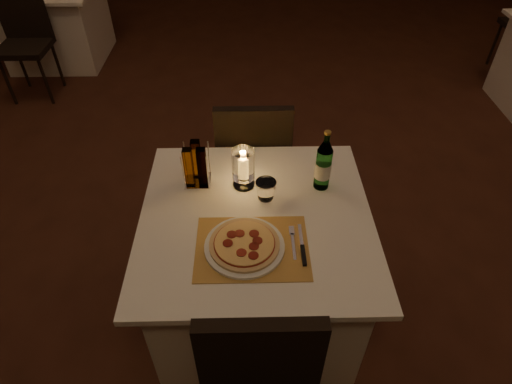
{
  "coord_description": "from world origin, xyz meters",
  "views": [
    {
      "loc": [
        -0.03,
        -1.85,
        2.05
      ],
      "look_at": [
        -0.0,
        -0.53,
        0.86
      ],
      "focal_mm": 30.0,
      "sensor_mm": 36.0,
      "label": 1
    }
  ],
  "objects_px": {
    "pizza": "(244,244)",
    "main_table": "(256,269)",
    "neighbor_table_left": "(57,24)",
    "water_bottle": "(323,165)",
    "chair_far": "(253,152)",
    "plate": "(245,246)",
    "tumbler": "(266,190)",
    "hurricane_candle": "(243,166)"
  },
  "relations": [
    {
      "from": "hurricane_candle",
      "to": "neighbor_table_left",
      "type": "xyz_separation_m",
      "value": [
        -1.95,
        3.01,
        -0.48
      ]
    },
    {
      "from": "plate",
      "to": "hurricane_candle",
      "type": "height_order",
      "value": "hurricane_candle"
    },
    {
      "from": "chair_far",
      "to": "tumbler",
      "type": "bearing_deg",
      "value": -85.65
    },
    {
      "from": "pizza",
      "to": "tumbler",
      "type": "distance_m",
      "value": 0.31
    },
    {
      "from": "tumbler",
      "to": "pizza",
      "type": "bearing_deg",
      "value": -107.92
    },
    {
      "from": "tumbler",
      "to": "water_bottle",
      "type": "xyz_separation_m",
      "value": [
        0.26,
        0.07,
        0.08
      ]
    },
    {
      "from": "plate",
      "to": "tumbler",
      "type": "xyz_separation_m",
      "value": [
        0.1,
        0.3,
        0.03
      ]
    },
    {
      "from": "chair_far",
      "to": "pizza",
      "type": "height_order",
      "value": "chair_far"
    },
    {
      "from": "tumbler",
      "to": "hurricane_candle",
      "type": "distance_m",
      "value": 0.15
    },
    {
      "from": "neighbor_table_left",
      "to": "main_table",
      "type": "bearing_deg",
      "value": -58.04
    },
    {
      "from": "plate",
      "to": "neighbor_table_left",
      "type": "bearing_deg",
      "value": 119.94
    },
    {
      "from": "main_table",
      "to": "neighbor_table_left",
      "type": "height_order",
      "value": "same"
    },
    {
      "from": "water_bottle",
      "to": "neighbor_table_left",
      "type": "xyz_separation_m",
      "value": [
        -2.31,
        3.02,
        -0.49
      ]
    },
    {
      "from": "pizza",
      "to": "hurricane_candle",
      "type": "distance_m",
      "value": 0.39
    },
    {
      "from": "tumbler",
      "to": "water_bottle",
      "type": "distance_m",
      "value": 0.28
    },
    {
      "from": "plate",
      "to": "neighbor_table_left",
      "type": "distance_m",
      "value": 3.93
    },
    {
      "from": "main_table",
      "to": "hurricane_candle",
      "type": "distance_m",
      "value": 0.52
    },
    {
      "from": "hurricane_candle",
      "to": "water_bottle",
      "type": "bearing_deg",
      "value": -2.22
    },
    {
      "from": "chair_far",
      "to": "tumbler",
      "type": "relative_size",
      "value": 9.81
    },
    {
      "from": "main_table",
      "to": "chair_far",
      "type": "height_order",
      "value": "chair_far"
    },
    {
      "from": "main_table",
      "to": "hurricane_candle",
      "type": "xyz_separation_m",
      "value": [
        -0.05,
        0.2,
        0.48
      ]
    },
    {
      "from": "main_table",
      "to": "plate",
      "type": "relative_size",
      "value": 3.12
    },
    {
      "from": "main_table",
      "to": "chair_far",
      "type": "distance_m",
      "value": 0.74
    },
    {
      "from": "plate",
      "to": "pizza",
      "type": "xyz_separation_m",
      "value": [
        0.0,
        -0.0,
        0.02
      ]
    },
    {
      "from": "pizza",
      "to": "tumbler",
      "type": "height_order",
      "value": "tumbler"
    },
    {
      "from": "plate",
      "to": "water_bottle",
      "type": "height_order",
      "value": "water_bottle"
    },
    {
      "from": "chair_far",
      "to": "hurricane_candle",
      "type": "distance_m",
      "value": 0.6
    },
    {
      "from": "hurricane_candle",
      "to": "pizza",
      "type": "bearing_deg",
      "value": -89.58
    },
    {
      "from": "pizza",
      "to": "main_table",
      "type": "bearing_deg",
      "value": 74.5
    },
    {
      "from": "pizza",
      "to": "water_bottle",
      "type": "bearing_deg",
      "value": 46.18
    },
    {
      "from": "chair_far",
      "to": "water_bottle",
      "type": "height_order",
      "value": "water_bottle"
    },
    {
      "from": "neighbor_table_left",
      "to": "water_bottle",
      "type": "bearing_deg",
      "value": -52.65
    },
    {
      "from": "chair_far",
      "to": "water_bottle",
      "type": "distance_m",
      "value": 0.68
    },
    {
      "from": "plate",
      "to": "water_bottle",
      "type": "distance_m",
      "value": 0.52
    },
    {
      "from": "tumbler",
      "to": "water_bottle",
      "type": "height_order",
      "value": "water_bottle"
    },
    {
      "from": "pizza",
      "to": "water_bottle",
      "type": "relative_size",
      "value": 0.93
    },
    {
      "from": "main_table",
      "to": "tumbler",
      "type": "relative_size",
      "value": 10.9
    },
    {
      "from": "chair_far",
      "to": "plate",
      "type": "bearing_deg",
      "value": -93.2
    },
    {
      "from": "pizza",
      "to": "plate",
      "type": "bearing_deg",
      "value": 120.45
    },
    {
      "from": "pizza",
      "to": "water_bottle",
      "type": "height_order",
      "value": "water_bottle"
    },
    {
      "from": "plate",
      "to": "neighbor_table_left",
      "type": "relative_size",
      "value": 0.32
    },
    {
      "from": "tumbler",
      "to": "hurricane_candle",
      "type": "xyz_separation_m",
      "value": [
        -0.1,
        0.09,
        0.07
      ]
    }
  ]
}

